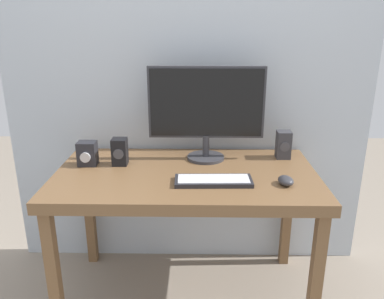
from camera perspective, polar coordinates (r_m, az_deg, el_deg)
ground_plane at (r=2.33m, az=-0.81°, el=-20.39°), size 6.00×6.00×0.00m
wall_back at (r=2.20m, az=-0.66°, el=19.61°), size 2.11×0.04×3.00m
desk at (r=1.97m, az=-0.90°, el=-5.33°), size 1.31×0.72×0.74m
monitor at (r=2.06m, az=2.12°, el=6.08°), size 0.62×0.20×0.50m
keyboard_primary at (r=1.82m, az=3.18°, el=-4.61°), size 0.37×0.14×0.02m
mouse at (r=1.85m, az=13.64°, el=-4.47°), size 0.09×0.10×0.04m
speaker_right at (r=2.18m, az=13.31°, el=0.70°), size 0.08×0.08×0.15m
speaker_left at (r=2.06m, az=-10.59°, el=-0.32°), size 0.08×0.08×0.14m
audio_controller at (r=2.09m, az=-15.16°, el=-0.59°), size 0.10×0.09×0.13m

